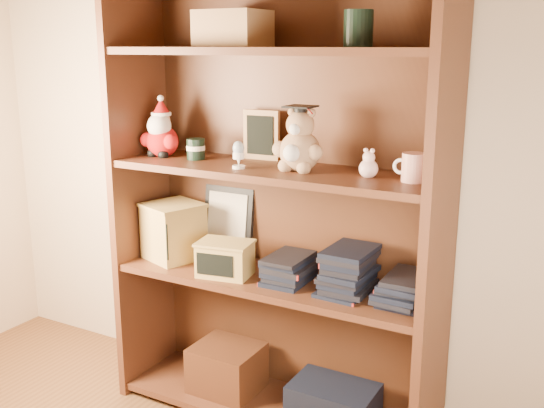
{
  "coord_description": "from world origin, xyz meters",
  "views": [
    {
      "loc": [
        1.03,
        -0.56,
        1.36
      ],
      "look_at": [
        -0.01,
        1.3,
        0.82
      ],
      "focal_mm": 42.0,
      "sensor_mm": 36.0,
      "label": 1
    }
  ],
  "objects_px": {
    "bookcase": "(278,212)",
    "grad_teddy_bear": "(299,145)",
    "treats_box": "(173,231)",
    "teacher_mug": "(413,167)"
  },
  "relations": [
    {
      "from": "treats_box",
      "to": "bookcase",
      "type": "bearing_deg",
      "value": 6.79
    },
    {
      "from": "bookcase",
      "to": "teacher_mug",
      "type": "distance_m",
      "value": 0.54
    },
    {
      "from": "bookcase",
      "to": "grad_teddy_bear",
      "type": "xyz_separation_m",
      "value": [
        0.11,
        -0.06,
        0.26
      ]
    },
    {
      "from": "grad_teddy_bear",
      "to": "bookcase",
      "type": "bearing_deg",
      "value": 152.3
    },
    {
      "from": "grad_teddy_bear",
      "to": "treats_box",
      "type": "distance_m",
      "value": 0.66
    },
    {
      "from": "bookcase",
      "to": "grad_teddy_bear",
      "type": "height_order",
      "value": "bookcase"
    },
    {
      "from": "grad_teddy_bear",
      "to": "teacher_mug",
      "type": "relative_size",
      "value": 2.2
    },
    {
      "from": "grad_teddy_bear",
      "to": "teacher_mug",
      "type": "bearing_deg",
      "value": 1.0
    },
    {
      "from": "teacher_mug",
      "to": "treats_box",
      "type": "bearing_deg",
      "value": -179.94
    },
    {
      "from": "grad_teddy_bear",
      "to": "treats_box",
      "type": "xyz_separation_m",
      "value": [
        -0.54,
        0.01,
        -0.37
      ]
    }
  ]
}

